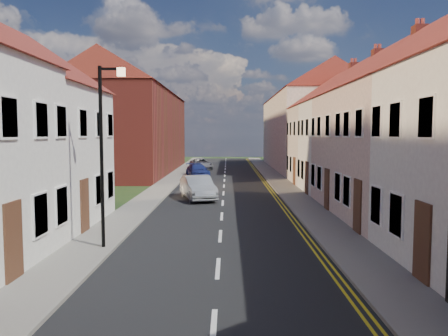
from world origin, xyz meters
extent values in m
cube|color=black|center=(0.00, 30.00, 0.01)|extent=(7.00, 90.00, 0.02)
cube|color=gray|center=(-4.40, 30.00, 0.06)|extent=(1.80, 90.00, 0.12)
cube|color=gray|center=(4.40, 30.00, 0.06)|extent=(1.80, 90.00, 0.12)
cube|color=tan|center=(9.30, 23.50, 3.00)|extent=(8.00, 5.00, 6.00)
cube|color=tan|center=(9.30, 28.90, 3.00)|extent=(8.00, 5.80, 6.00)
cube|color=maroon|center=(9.30, 26.60, 8.20)|extent=(0.60, 0.60, 1.60)
cube|color=white|center=(9.30, 34.30, 3.00)|extent=(8.00, 5.00, 6.00)
cube|color=maroon|center=(9.30, 32.40, 8.20)|extent=(0.60, 0.60, 1.60)
cube|color=#AC9F91|center=(9.30, 39.70, 3.00)|extent=(8.00, 5.80, 6.00)
cube|color=maroon|center=(9.30, 37.40, 8.20)|extent=(0.60, 0.60, 1.60)
cube|color=white|center=(-9.30, 23.85, 2.90)|extent=(8.00, 6.10, 5.80)
cube|color=#AC9F91|center=(9.30, 55.00, 4.00)|extent=(8.00, 24.00, 8.00)
cube|color=maroon|center=(-9.30, 50.00, 4.00)|extent=(8.00, 24.00, 8.00)
cylinder|color=black|center=(-3.90, 20.00, 3.12)|extent=(0.12, 0.12, 6.00)
cube|color=black|center=(-3.55, 20.00, 6.02)|extent=(0.70, 0.08, 0.08)
cube|color=#FFD899|center=(-3.20, 20.00, 5.92)|extent=(0.25, 0.15, 0.28)
imported|color=#9C9FA4|center=(-1.50, 31.45, 0.71)|extent=(2.61, 4.54, 1.42)
imported|color=navy|center=(-2.47, 45.14, 0.59)|extent=(2.70, 4.35, 1.18)
imported|color=gray|center=(-2.66, 53.51, 0.60)|extent=(3.06, 4.69, 1.20)
camera|label=1|loc=(0.28, 5.61, 3.90)|focal=35.00mm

